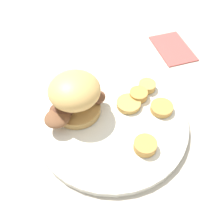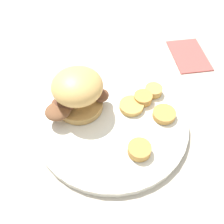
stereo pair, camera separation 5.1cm
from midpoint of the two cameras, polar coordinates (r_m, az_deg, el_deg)
name	(u,v)px [view 2 (the right image)]	position (r m, az deg, el deg)	size (l,w,h in m)	color
ground_plane	(112,124)	(0.54, 2.69, -2.89)	(4.00, 4.00, 0.00)	#B2A899
dinner_plate	(112,122)	(0.53, 2.72, -2.33)	(0.31, 0.31, 0.02)	white
sandwich	(76,93)	(0.51, -5.10, 4.02)	(0.13, 0.12, 0.09)	tan
potato_round_0	(164,114)	(0.54, 13.91, -0.63)	(0.05, 0.05, 0.01)	#BC8942
potato_round_1	(139,150)	(0.48, 9.01, -8.29)	(0.04, 0.04, 0.02)	#BC8942
potato_round_2	(143,98)	(0.56, 9.36, 2.86)	(0.04, 0.04, 0.02)	#BC8942
potato_round_3	(131,106)	(0.55, 6.91, 1.17)	(0.05, 0.05, 0.01)	tan
potato_round_4	(154,90)	(0.58, 11.54, 4.48)	(0.04, 0.04, 0.02)	tan
napkin	(189,55)	(0.72, 18.40, 11.62)	(0.13, 0.08, 0.01)	#B24C47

